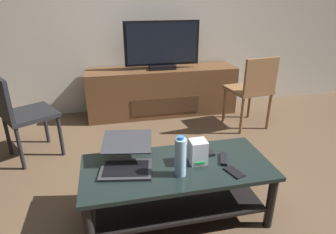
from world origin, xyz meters
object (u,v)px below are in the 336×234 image
object	(u,v)px
television	(162,46)
water_bottle_near	(180,157)
media_cabinet	(162,91)
cell_phone	(234,172)
dining_chair	(252,88)
coffee_table	(177,181)
tv_remote	(208,150)
soundbar_remote	(224,159)
side_chair	(20,112)
router_box	(198,152)
laptop	(126,158)

from	to	relation	value
television	water_bottle_near	distance (m)	2.12
media_cabinet	cell_phone	world-z (taller)	media_cabinet
dining_chair	water_bottle_near	distance (m)	1.87
coffee_table	television	world-z (taller)	television
dining_chair	tv_remote	xyz separation A→B (m)	(-0.96, -1.16, -0.07)
coffee_table	cell_phone	world-z (taller)	cell_phone
water_bottle_near	soundbar_remote	world-z (taller)	water_bottle_near
coffee_table	television	xyz separation A→B (m)	(0.30, 1.96, 0.61)
coffee_table	tv_remote	size ratio (longest dim) A/B	8.10
soundbar_remote	cell_phone	bearing A→B (deg)	-67.05
dining_chair	side_chair	xyz separation A→B (m)	(-2.47, -0.18, -0.01)
television	water_bottle_near	xyz separation A→B (m)	(-0.30, -2.07, -0.35)
soundbar_remote	router_box	bearing A→B (deg)	-163.55
soundbar_remote	media_cabinet	bearing A→B (deg)	111.75
laptop	coffee_table	bearing A→B (deg)	-12.04
media_cabinet	water_bottle_near	world-z (taller)	water_bottle_near
coffee_table	soundbar_remote	xyz separation A→B (m)	(0.34, -0.00, 0.14)
cell_phone	soundbar_remote	distance (m)	0.16
water_bottle_near	tv_remote	size ratio (longest dim) A/B	1.74
cell_phone	soundbar_remote	xyz separation A→B (m)	(-0.01, 0.16, 0.01)
router_box	water_bottle_near	world-z (taller)	water_bottle_near
side_chair	coffee_table	bearing A→B (deg)	-42.15
media_cabinet	television	size ratio (longest dim) A/B	2.06
dining_chair	cell_phone	bearing A→B (deg)	-121.16
coffee_table	dining_chair	world-z (taller)	dining_chair
water_bottle_near	media_cabinet	bearing A→B (deg)	81.78
side_chair	soundbar_remote	size ratio (longest dim) A/B	5.33
television	laptop	size ratio (longest dim) A/B	2.10
water_bottle_near	tv_remote	xyz separation A→B (m)	(0.28, 0.25, -0.12)
tv_remote	soundbar_remote	size ratio (longest dim) A/B	1.00
television	cell_phone	size ratio (longest dim) A/B	6.76
dining_chair	soundbar_remote	xyz separation A→B (m)	(-0.89, -1.30, -0.07)
soundbar_remote	side_chair	bearing A→B (deg)	165.06
media_cabinet	cell_phone	xyz separation A→B (m)	(0.05, -2.15, 0.12)
side_chair	router_box	size ratio (longest dim) A/B	5.07
coffee_table	tv_remote	distance (m)	0.34
television	cell_phone	world-z (taller)	television
coffee_table	side_chair	distance (m)	1.68
television	tv_remote	bearing A→B (deg)	-90.72
laptop	router_box	world-z (taller)	laptop
television	dining_chair	xyz separation A→B (m)	(0.93, -0.67, -0.40)
coffee_table	television	size ratio (longest dim) A/B	1.37
television	media_cabinet	bearing A→B (deg)	90.00
router_box	tv_remote	world-z (taller)	router_box
laptop	water_bottle_near	bearing A→B (deg)	-28.70
side_chair	cell_phone	world-z (taller)	side_chair
side_chair	soundbar_remote	bearing A→B (deg)	-35.45
media_cabinet	water_bottle_near	xyz separation A→B (m)	(-0.30, -2.09, 0.25)
side_chair	water_bottle_near	size ratio (longest dim) A/B	3.07
television	side_chair	xyz separation A→B (m)	(-1.53, -0.84, -0.42)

